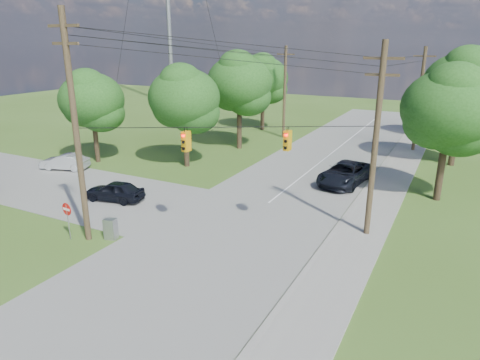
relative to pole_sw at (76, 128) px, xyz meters
The scene contains 21 objects.
ground 7.75m from the pole_sw, ahead, with size 140.00×140.00×0.00m, color #3D5B1E.
main_road 10.16m from the pole_sw, 34.88° to the left, with size 10.00×100.00×0.03m, color gray.
sidewalk_east 15.37m from the pole_sw, 19.08° to the left, with size 2.60×100.00×0.12m, color gray.
pole_sw is the anchor object (origin of this frame).
pole_ne 15.51m from the pole_sw, 29.38° to the left, with size 2.00×0.32×10.50m.
pole_north_e 32.55m from the pole_sw, 65.48° to the left, with size 2.00×0.32×10.00m.
pole_north_w 29.62m from the pole_sw, 90.77° to the left, with size 2.00×0.32×10.00m.
power_lines 13.04m from the pole_sw, 61.30° to the left, with size 13.93×29.62×4.93m.
traffic_signals 8.24m from the pole_sw, 29.38° to the left, with size 4.91×3.27×1.05m.
tree_w_near 14.99m from the pole_sw, 103.11° to the left, with size 6.00×6.00×8.40m.
tree_w_mid 22.73m from the pole_sw, 96.06° to the left, with size 6.40×6.40×9.22m.
tree_w_far 32.90m from the pole_sw, 97.69° to the left, with size 6.00×6.00×8.73m.
tree_e_near 22.78m from the pole_sw, 43.22° to the left, with size 6.20×6.20×8.81m.
tree_e_mid 30.79m from the pole_sw, 56.26° to the left, with size 6.60×6.60×9.64m.
tree_e_far 40.90m from the pole_sw, 66.82° to the left, with size 5.80×5.80×8.32m.
tree_cross_n 16.64m from the pole_sw, 133.29° to the left, with size 5.60×5.60×7.91m.
car_cross_dark 8.11m from the pole_sw, 118.97° to the left, with size 1.62×4.04×1.38m, color black.
car_cross_silver 15.88m from the pole_sw, 143.29° to the left, with size 1.41×4.05×1.33m, color #B7BBBF.
car_main_north 19.71m from the pole_sw, 57.81° to the left, with size 2.71×5.89×1.64m, color black.
control_cabinet 5.77m from the pole_sw, 28.61° to the left, with size 0.65×0.47×1.18m, color gray.
do_not_enter_sign 4.76m from the pole_sw, 149.99° to the right, with size 0.71×0.12×2.14m.
Camera 1 is at (12.71, -14.78, 10.37)m, focal length 32.00 mm.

